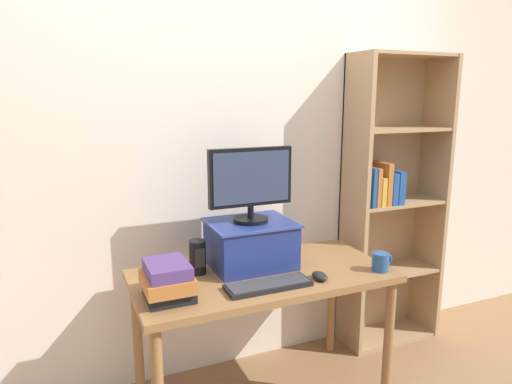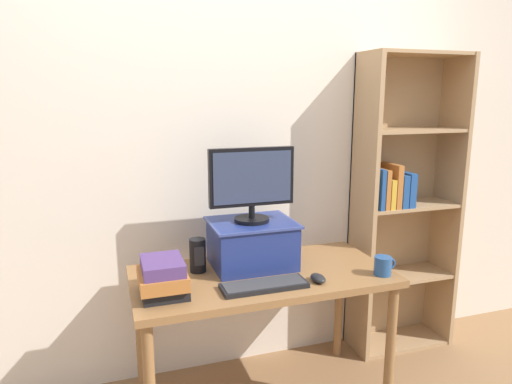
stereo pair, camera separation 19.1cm
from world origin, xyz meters
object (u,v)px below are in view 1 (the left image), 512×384
(computer_mouse, at_px, (320,276))
(coffee_mug, at_px, (381,262))
(book_stack, at_px, (168,281))
(desk, at_px, (263,288))
(bookshelf_unit, at_px, (390,200))
(riser_box, at_px, (251,243))
(computer_monitor, at_px, (251,182))
(keyboard, at_px, (268,285))
(desk_speaker, at_px, (198,257))

(computer_mouse, xyz_separation_m, coffee_mug, (0.35, -0.02, 0.03))
(coffee_mug, bearing_deg, computer_mouse, 176.46)
(book_stack, bearing_deg, desk, 12.08)
(bookshelf_unit, xyz_separation_m, riser_box, (-1.04, -0.18, -0.09))
(desk, height_order, riser_box, riser_box)
(book_stack, bearing_deg, computer_mouse, -6.42)
(riser_box, xyz_separation_m, computer_monitor, (0.00, -0.00, 0.32))
(computer_mouse, bearing_deg, desk, 139.23)
(keyboard, bearing_deg, desk_speaker, 130.15)
(book_stack, relative_size, desk_speaker, 1.48)
(computer_mouse, height_order, desk_speaker, desk_speaker)
(book_stack, xyz_separation_m, desk_speaker, (0.20, 0.23, 0.00))
(computer_monitor, distance_m, keyboard, 0.53)
(riser_box, distance_m, computer_monitor, 0.32)
(computer_monitor, bearing_deg, book_stack, -155.44)
(keyboard, bearing_deg, bookshelf_unit, 23.79)
(keyboard, bearing_deg, coffee_mug, -3.15)
(bookshelf_unit, relative_size, riser_box, 4.23)
(keyboard, bearing_deg, computer_monitor, 83.38)
(desk, xyz_separation_m, keyboard, (-0.05, -0.18, 0.10))
(desk, relative_size, computer_monitor, 2.92)
(desk, distance_m, coffee_mug, 0.62)
(desk, xyz_separation_m, coffee_mug, (0.57, -0.21, 0.13))
(riser_box, bearing_deg, computer_mouse, -52.34)
(keyboard, bearing_deg, book_stack, 171.36)
(desk, relative_size, keyboard, 3.19)
(computer_monitor, height_order, coffee_mug, computer_monitor)
(desk, relative_size, book_stack, 5.07)
(riser_box, height_order, book_stack, riser_box)
(keyboard, relative_size, book_stack, 1.59)
(desk, xyz_separation_m, bookshelf_unit, (1.03, 0.30, 0.31))
(keyboard, relative_size, coffee_mug, 3.51)
(riser_box, bearing_deg, computer_monitor, -90.00)
(keyboard, xyz_separation_m, coffee_mug, (0.62, -0.03, 0.03))
(bookshelf_unit, bearing_deg, computer_mouse, -148.87)
(computer_monitor, relative_size, keyboard, 1.09)
(keyboard, distance_m, computer_mouse, 0.27)
(desk, xyz_separation_m, computer_mouse, (0.22, -0.19, 0.10))
(computer_monitor, distance_m, coffee_mug, 0.78)
(keyboard, xyz_separation_m, computer_mouse, (0.27, -0.01, 0.01))
(desk_speaker, bearing_deg, riser_box, -1.06)
(desk, distance_m, riser_box, 0.24)
(desk_speaker, bearing_deg, coffee_mug, -20.95)
(riser_box, distance_m, keyboard, 0.32)
(computer_mouse, xyz_separation_m, desk_speaker, (-0.52, 0.31, 0.07))
(riser_box, bearing_deg, desk, -81.95)
(desk, xyz_separation_m, riser_box, (-0.02, 0.12, 0.21))
(book_stack, height_order, coffee_mug, book_stack)
(computer_monitor, relative_size, book_stack, 1.74)
(coffee_mug, xyz_separation_m, desk_speaker, (-0.87, 0.33, 0.04))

